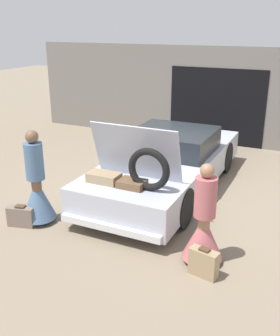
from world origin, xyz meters
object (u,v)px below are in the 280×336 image
Objects in this scene: car at (168,163)px; person_left at (37,190)px; suitcase_beside_right_person at (204,263)px; suitcase_beside_left_person at (21,216)px; person_right at (204,229)px.

car reaches higher than person_left.
car is at bearing 120.98° from suitcase_beside_right_person.
suitcase_beside_right_person reaches higher than suitcase_beside_left_person.
suitcase_beside_right_person is (3.16, -0.30, -0.40)m from person_left.
suitcase_beside_left_person is at bearing -122.38° from car.
suitcase_beside_left_person is at bearing -21.91° from person_left.
car is 2.97× the size of person_left.
person_left is 3.04m from person_right.
suitcase_beside_left_person is 1.15× the size of suitcase_beside_right_person.
person_left is 3.84× the size of suitcase_beside_right_person.
suitcase_beside_right_person is at bearing 97.69° from person_left.
car reaches higher than suitcase_beside_right_person.
car is 2.86m from person_left.
suitcase_beside_right_person is at bearing -0.75° from suitcase_beside_left_person.
car is 11.41× the size of suitcase_beside_right_person.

